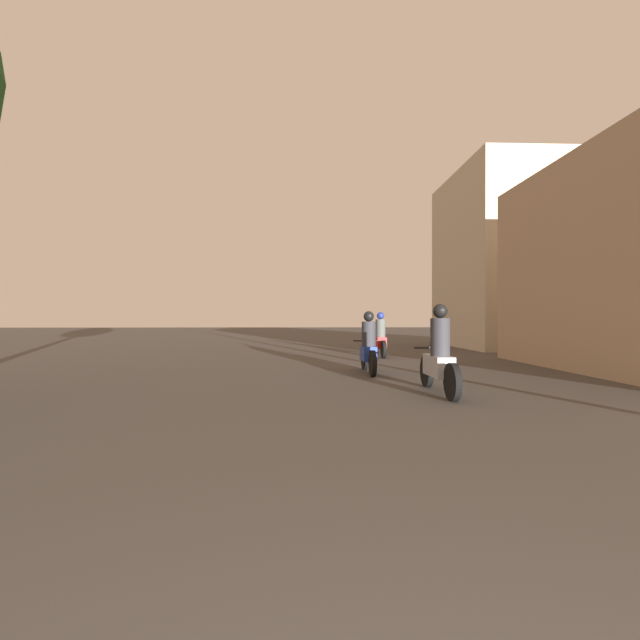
{
  "coord_description": "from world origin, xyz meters",
  "views": [
    {
      "loc": [
        -0.41,
        0.23,
        1.27
      ],
      "look_at": [
        0.27,
        18.21,
        1.2
      ],
      "focal_mm": 24.0,
      "sensor_mm": 36.0,
      "label": 1
    }
  ],
  "objects_px": {
    "motorcycle_silver": "(439,358)",
    "building_right_far": "(510,260)",
    "motorcycle_blue": "(368,348)",
    "motorcycle_red": "(380,339)"
  },
  "relations": [
    {
      "from": "motorcycle_red",
      "to": "building_right_far",
      "type": "relative_size",
      "value": 0.24
    },
    {
      "from": "motorcycle_red",
      "to": "building_right_far",
      "type": "height_order",
      "value": "building_right_far"
    },
    {
      "from": "motorcycle_blue",
      "to": "motorcycle_red",
      "type": "bearing_deg",
      "value": 79.57
    },
    {
      "from": "motorcycle_silver",
      "to": "building_right_far",
      "type": "relative_size",
      "value": 0.25
    },
    {
      "from": "motorcycle_blue",
      "to": "building_right_far",
      "type": "bearing_deg",
      "value": 52.61
    },
    {
      "from": "motorcycle_silver",
      "to": "building_right_far",
      "type": "height_order",
      "value": "building_right_far"
    },
    {
      "from": "building_right_far",
      "to": "motorcycle_silver",
      "type": "bearing_deg",
      "value": -120.66
    },
    {
      "from": "motorcycle_silver",
      "to": "motorcycle_blue",
      "type": "distance_m",
      "value": 2.81
    },
    {
      "from": "motorcycle_silver",
      "to": "building_right_far",
      "type": "distance_m",
      "value": 13.97
    },
    {
      "from": "motorcycle_red",
      "to": "motorcycle_blue",
      "type": "bearing_deg",
      "value": -102.05
    }
  ]
}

